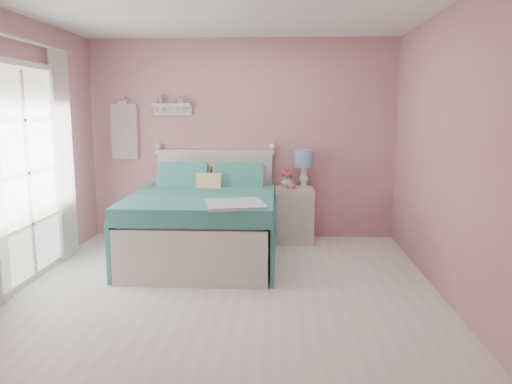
# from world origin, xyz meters

# --- Properties ---
(floor) EXTENTS (4.50, 4.50, 0.00)m
(floor) POSITION_xyz_m (0.00, 0.00, 0.00)
(floor) COLOR silver
(floor) RESTS_ON ground
(room_shell) EXTENTS (4.50, 4.50, 4.50)m
(room_shell) POSITION_xyz_m (0.00, 0.00, 1.58)
(room_shell) COLOR #C77E82
(room_shell) RESTS_ON floor
(bed) EXTENTS (1.60, 2.02, 1.17)m
(bed) POSITION_xyz_m (-0.36, 1.24, 0.40)
(bed) COLOR silver
(bed) RESTS_ON floor
(nightstand) EXTENTS (0.49, 0.48, 0.70)m
(nightstand) POSITION_xyz_m (0.69, 1.99, 0.35)
(nightstand) COLOR beige
(nightstand) RESTS_ON floor
(table_lamp) EXTENTS (0.24, 0.24, 0.48)m
(table_lamp) POSITION_xyz_m (0.81, 2.05, 1.04)
(table_lamp) COLOR white
(table_lamp) RESTS_ON nightstand
(vase) EXTENTS (0.19, 0.19, 0.16)m
(vase) POSITION_xyz_m (0.59, 1.99, 0.78)
(vase) COLOR silver
(vase) RESTS_ON nightstand
(teacup) EXTENTS (0.11, 0.11, 0.08)m
(teacup) POSITION_xyz_m (0.65, 1.89, 0.74)
(teacup) COLOR #C88694
(teacup) RESTS_ON nightstand
(roses) EXTENTS (0.14, 0.11, 0.12)m
(roses) POSITION_xyz_m (0.59, 1.99, 0.90)
(roses) COLOR #DB4B56
(roses) RESTS_ON vase
(wall_shelf) EXTENTS (0.50, 0.15, 0.25)m
(wall_shelf) POSITION_xyz_m (-0.91, 2.19, 1.73)
(wall_shelf) COLOR silver
(wall_shelf) RESTS_ON room_shell
(hanging_dress) EXTENTS (0.34, 0.03, 0.72)m
(hanging_dress) POSITION_xyz_m (-1.55, 2.18, 1.40)
(hanging_dress) COLOR white
(hanging_dress) RESTS_ON room_shell
(french_door) EXTENTS (0.04, 1.32, 2.16)m
(french_door) POSITION_xyz_m (-1.97, 0.40, 1.07)
(french_door) COLOR silver
(french_door) RESTS_ON floor
(curtain_far) EXTENTS (0.04, 0.40, 2.32)m
(curtain_far) POSITION_xyz_m (-1.92, 1.14, 1.18)
(curtain_far) COLOR white
(curtain_far) RESTS_ON floor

